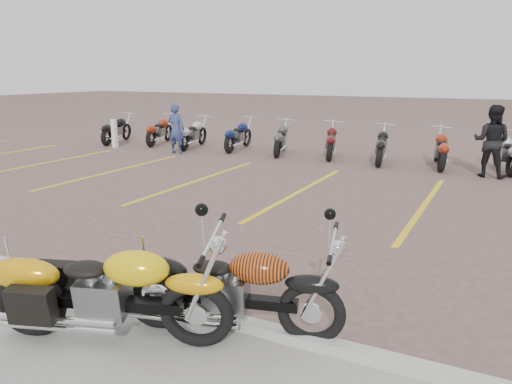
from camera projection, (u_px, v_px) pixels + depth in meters
ground at (201, 245)px, 7.74m from camera, size 100.00×100.00×0.00m
curb at (109, 291)px, 5.99m from camera, size 60.00×0.18×0.12m
parking_stripes at (299, 192)px, 11.20m from camera, size 38.00×5.50×0.01m
yellow_cruiser at (106, 294)px, 4.88m from camera, size 2.38×0.94×1.01m
flame_cruiser at (226, 293)px, 4.99m from camera, size 2.25×0.71×0.94m
person_a at (176, 129)px, 16.38m from camera, size 0.62×0.44×1.62m
person_b at (491, 141)px, 12.62m from camera, size 1.00×0.84×1.84m
bollard at (114, 133)px, 17.77m from camera, size 0.15×0.15×1.00m
bg_bike_row at (326, 141)px, 15.39m from camera, size 17.54×2.09×1.10m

